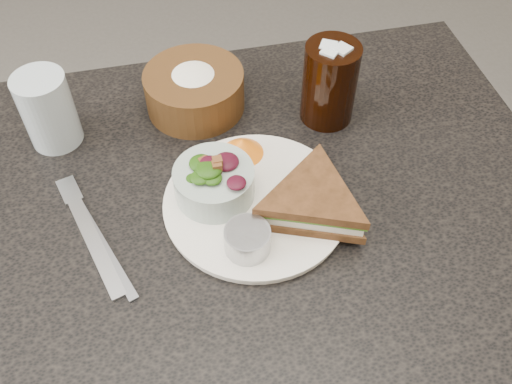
{
  "coord_description": "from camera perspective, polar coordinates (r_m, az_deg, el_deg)",
  "views": [
    {
      "loc": [
        -0.05,
        -0.48,
        1.37
      ],
      "look_at": [
        0.06,
        -0.0,
        0.78
      ],
      "focal_mm": 40.0,
      "sensor_mm": 36.0,
      "label": 1
    }
  ],
  "objects": [
    {
      "name": "fork",
      "position": [
        0.79,
        -16.0,
        -4.67
      ],
      "size": [
        0.08,
        0.19,
        0.01
      ],
      "primitive_type": "cube",
      "rotation": [
        0.0,
        0.0,
        0.3
      ],
      "color": "#A8AAAF",
      "rests_on": "dining_table"
    },
    {
      "name": "dinner_plate",
      "position": [
        0.79,
        -0.0,
        -1.14
      ],
      "size": [
        0.25,
        0.25,
        0.01
      ],
      "primitive_type": "cylinder",
      "color": "white",
      "rests_on": "dining_table"
    },
    {
      "name": "knife",
      "position": [
        0.78,
        -15.19,
        -5.0
      ],
      "size": [
        0.08,
        0.19,
        0.0
      ],
      "primitive_type": "cube",
      "rotation": [
        0.0,
        0.0,
        0.36
      ],
      "color": "gray",
      "rests_on": "dining_table"
    },
    {
      "name": "dressing_ramekin",
      "position": [
        0.72,
        -0.86,
        -4.81
      ],
      "size": [
        0.07,
        0.07,
        0.04
      ],
      "primitive_type": "cylinder",
      "rotation": [
        0.0,
        0.0,
        -0.23
      ],
      "color": "#9EA0A4",
      "rests_on": "dinner_plate"
    },
    {
      "name": "sandwich",
      "position": [
        0.76,
        5.68,
        -0.95
      ],
      "size": [
        0.22,
        0.22,
        0.05
      ],
      "primitive_type": null,
      "rotation": [
        0.0,
        0.0,
        -0.38
      ],
      "color": "brown",
      "rests_on": "dinner_plate"
    },
    {
      "name": "orange_wedge",
      "position": [
        0.83,
        -1.37,
        4.58
      ],
      "size": [
        0.08,
        0.08,
        0.03
      ],
      "primitive_type": "cone",
      "rotation": [
        0.0,
        0.0,
        0.24
      ],
      "color": "orange",
      "rests_on": "dinner_plate"
    },
    {
      "name": "cola_glass",
      "position": [
        0.88,
        7.4,
        11.04
      ],
      "size": [
        0.1,
        0.1,
        0.14
      ],
      "primitive_type": null,
      "rotation": [
        0.0,
        0.0,
        0.32
      ],
      "color": "black",
      "rests_on": "dining_table"
    },
    {
      "name": "water_glass",
      "position": [
        0.89,
        -20.08,
        7.71
      ],
      "size": [
        0.1,
        0.1,
        0.12
      ],
      "primitive_type": "cylinder",
      "rotation": [
        0.0,
        0.0,
        0.32
      ],
      "color": "#ADBDC7",
      "rests_on": "dining_table"
    },
    {
      "name": "dining_table",
      "position": [
        1.11,
        -2.94,
        -13.75
      ],
      "size": [
        1.0,
        0.7,
        0.75
      ],
      "primitive_type": "cube",
      "color": "black",
      "rests_on": "floor"
    },
    {
      "name": "salad_bowl",
      "position": [
        0.77,
        -4.24,
        1.37
      ],
      "size": [
        0.13,
        0.13,
        0.06
      ],
      "primitive_type": null,
      "rotation": [
        0.0,
        0.0,
        0.16
      ],
      "color": "#9CB0A7",
      "rests_on": "dinner_plate"
    },
    {
      "name": "bread_basket",
      "position": [
        0.91,
        -6.21,
        10.62
      ],
      "size": [
        0.16,
        0.16,
        0.09
      ],
      "primitive_type": null,
      "rotation": [
        0.0,
        0.0,
        0.03
      ],
      "color": "brown",
      "rests_on": "dining_table"
    }
  ]
}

